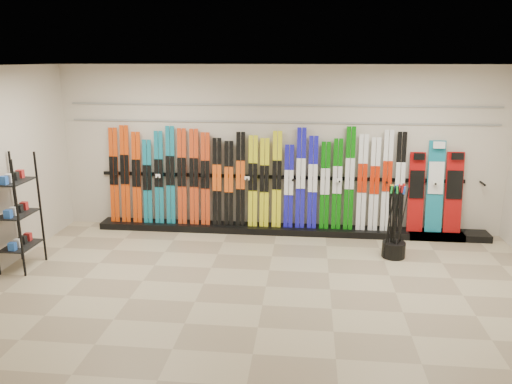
# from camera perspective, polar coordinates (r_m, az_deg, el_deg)

# --- Properties ---
(floor) EXTENTS (8.00, 8.00, 0.00)m
(floor) POSITION_cam_1_polar(r_m,az_deg,el_deg) (7.11, 1.15, -10.75)
(floor) COLOR gray
(floor) RESTS_ON ground
(back_wall) EXTENTS (8.00, 0.00, 8.00)m
(back_wall) POSITION_cam_1_polar(r_m,az_deg,el_deg) (9.04, 2.57, 4.85)
(back_wall) COLOR beige
(back_wall) RESTS_ON floor
(ceiling) EXTENTS (8.00, 8.00, 0.00)m
(ceiling) POSITION_cam_1_polar(r_m,az_deg,el_deg) (6.41, 1.29, 14.21)
(ceiling) COLOR silver
(ceiling) RESTS_ON back_wall
(ski_rack_base) EXTENTS (8.00, 0.40, 0.12)m
(ski_rack_base) POSITION_cam_1_polar(r_m,az_deg,el_deg) (9.18, 3.78, -4.31)
(ski_rack_base) COLOR black
(ski_rack_base) RESTS_ON floor
(skis) EXTENTS (5.37, 0.20, 1.83)m
(skis) POSITION_cam_1_polar(r_m,az_deg,el_deg) (9.01, -0.42, 1.35)
(skis) COLOR #C93C0B
(skis) RESTS_ON ski_rack_base
(snowboards) EXTENTS (0.92, 0.25, 1.60)m
(snowboards) POSITION_cam_1_polar(r_m,az_deg,el_deg) (9.29, 19.83, 0.19)
(snowboards) COLOR #990C0C
(snowboards) RESTS_ON ski_rack_base
(accessory_rack) EXTENTS (0.40, 0.60, 1.74)m
(accessory_rack) POSITION_cam_1_polar(r_m,az_deg,el_deg) (8.23, -25.64, -2.15)
(accessory_rack) COLOR black
(accessory_rack) RESTS_ON floor
(pole_bin) EXTENTS (0.37, 0.37, 0.25)m
(pole_bin) POSITION_cam_1_polar(r_m,az_deg,el_deg) (8.35, 15.44, -6.36)
(pole_bin) COLOR black
(pole_bin) RESTS_ON floor
(ski_poles) EXTENTS (0.32, 0.29, 1.18)m
(ski_poles) POSITION_cam_1_polar(r_m,az_deg,el_deg) (8.16, 15.52, -3.25)
(ski_poles) COLOR black
(ski_poles) RESTS_ON pole_bin
(slatwall_rail_0) EXTENTS (7.60, 0.02, 0.03)m
(slatwall_rail_0) POSITION_cam_1_polar(r_m,az_deg,el_deg) (8.95, 2.60, 7.98)
(slatwall_rail_0) COLOR gray
(slatwall_rail_0) RESTS_ON back_wall
(slatwall_rail_1) EXTENTS (7.60, 0.02, 0.03)m
(slatwall_rail_1) POSITION_cam_1_polar(r_m,az_deg,el_deg) (8.92, 2.62, 9.89)
(slatwall_rail_1) COLOR gray
(slatwall_rail_1) RESTS_ON back_wall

